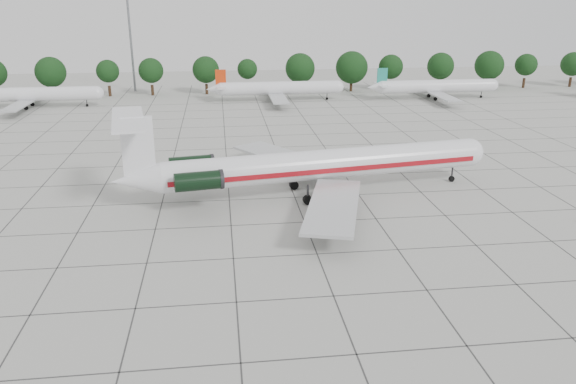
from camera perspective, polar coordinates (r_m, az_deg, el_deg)
name	(u,v)px	position (r m, az deg, el deg)	size (l,w,h in m)	color
ground	(305,222)	(61.35, 1.70, -3.08)	(260.00, 260.00, 0.00)	#ABABA4
apron_joints	(288,180)	(75.28, -0.02, 1.27)	(170.00, 170.00, 0.02)	#383838
main_airliner	(306,166)	(68.03, 1.86, 2.70)	(46.85, 36.60, 11.05)	silver
bg_airliner_b	(31,95)	(135.48, -24.61, 8.99)	(28.24, 27.20, 7.40)	silver
bg_airliner_c	(279,88)	(131.85, -0.95, 10.48)	(28.24, 27.20, 7.40)	silver
bg_airliner_d	(436,87)	(138.97, 14.82, 10.32)	(28.24, 27.20, 7.40)	silver
tree_line	(206,70)	(142.10, -8.35, 12.19)	(249.86, 8.44, 10.22)	#332114
floodlight_mast	(130,33)	(149.79, -15.74, 15.25)	(1.60, 1.60, 25.45)	slate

